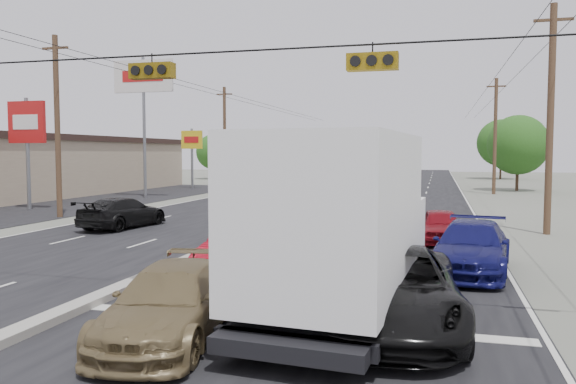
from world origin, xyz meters
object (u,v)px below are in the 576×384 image
pole_sign_far (192,145)px  tree_right_mid (518,145)px  queue_car_e (441,226)px  oncoming_near (123,213)px  pole_sign_mid (27,128)px  red_sedan (247,249)px  tan_sedan (172,303)px  oncoming_far (287,199)px  utility_pole_right_c (495,135)px  black_suv (393,290)px  tree_left_far (214,152)px  box_truck (342,226)px  queue_car_a (284,222)px  utility_pole_left_c (225,137)px  utility_pole_right_b (550,118)px  queue_car_d (471,248)px  tree_right_far (501,143)px  utility_pole_left_b (57,125)px  pole_sign_billboard (143,85)px  queue_car_b (314,238)px

pole_sign_far → tree_right_mid: tree_right_mid is taller
queue_car_e → pole_sign_far: bearing=126.5°
oncoming_near → pole_sign_mid: bearing=-23.1°
pole_sign_far → red_sedan: (18.45, -36.29, -3.62)m
tan_sedan → oncoming_far: 24.79m
utility_pole_right_c → black_suv: bearing=-97.8°
pole_sign_far → queue_car_e: bearing=-50.1°
pole_sign_far → tree_left_far: bearing=106.7°
oncoming_far → tree_left_far: bearing=-55.7°
utility_pole_right_c → box_truck: bearing=-99.4°
pole_sign_far → black_suv: size_ratio=1.04×
queue_car_a → queue_car_e: bearing=-5.8°
tan_sedan → queue_car_a: (-1.53, 13.59, -0.08)m
tree_right_mid → red_sedan: (-12.55, -41.29, -3.55)m
utility_pole_left_c → utility_pole_right_b: size_ratio=1.00×
tree_right_mid → box_truck: 45.86m
queue_car_d → queue_car_e: queue_car_d is taller
box_truck → tan_sedan: (-2.95, -2.13, -1.34)m
tree_right_mid → tree_right_far: size_ratio=0.88×
utility_pole_right_c → oncoming_far: size_ratio=2.04×
pole_sign_far → black_suv: pole_sign_far is taller
utility_pole_left_b → pole_sign_billboard: pole_sign_billboard is taller
utility_pole_right_c → red_sedan: bearing=-105.5°
tree_right_far → black_suv: bearing=-97.3°
pole_sign_far → oncoming_far: size_ratio=1.23×
tree_left_far → tree_right_far: size_ratio=0.75×
utility_pole_right_c → pole_sign_far: (-28.50, -0.00, -0.70)m
pole_sign_billboard → black_suv: size_ratio=1.90×
tree_left_far → oncoming_far: tree_left_far is taller
pole_sign_mid → pole_sign_far: bearing=87.4°
utility_pole_left_b → oncoming_near: size_ratio=2.00×
tan_sedan → queue_car_d: 9.75m
tree_right_far → red_sedan: tree_right_far is taller
oncoming_near → utility_pole_left_b: bearing=-20.2°
utility_pole_right_c → tree_right_mid: bearing=63.4°
tree_left_far → oncoming_far: size_ratio=1.25×
pole_sign_far → oncoming_far: pole_sign_far is taller
queue_car_b → oncoming_near: bearing=159.9°
utility_pole_left_c → black_suv: size_ratio=1.73×
tree_right_far → black_suv: (-9.00, -70.25, -4.15)m
queue_car_b → tree_right_far: bearing=84.1°
black_suv → queue_car_a: size_ratio=1.62×
pole_sign_mid → pole_sign_billboard: pole_sign_billboard is taller
pole_sign_billboard → tree_right_far: pole_sign_billboard is taller
utility_pole_left_c → tree_left_far: 22.19m
utility_pole_left_b → utility_pole_left_c: size_ratio=1.00×
black_suv → utility_pole_left_b: bearing=137.7°
box_truck → queue_car_a: 12.39m
queue_car_a → utility_pole_right_c: bearing=64.9°
queue_car_d → queue_car_e: size_ratio=1.33×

